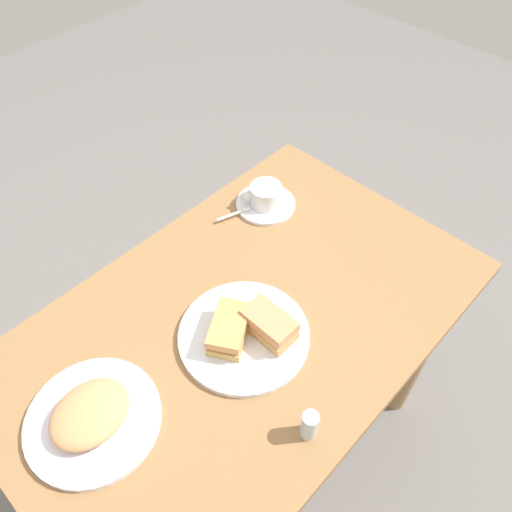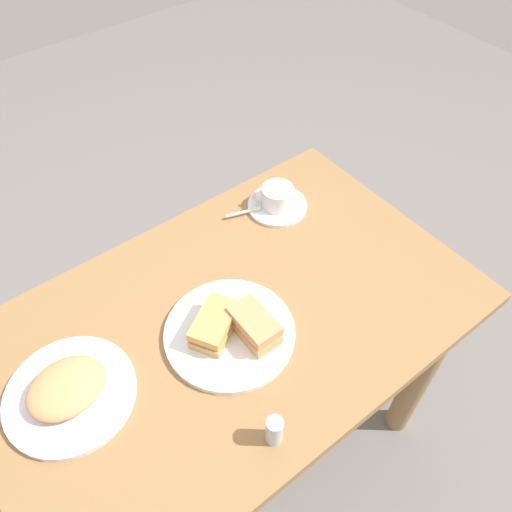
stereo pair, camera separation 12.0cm
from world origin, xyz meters
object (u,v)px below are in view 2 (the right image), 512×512
sandwich_back (254,326)px  salt_shaker (274,431)px  coffee_cup (277,196)px  sandwich_plate (230,333)px  sandwich_front (215,324)px  spoon (250,210)px  coffee_saucer (277,206)px  side_plate (70,394)px  dining_table (235,354)px

sandwich_back → salt_shaker: same height
coffee_cup → sandwich_plate: bearing=36.7°
sandwich_plate → salt_shaker: size_ratio=3.89×
sandwich_plate → sandwich_front: sandwich_front is taller
coffee_cup → spoon: (0.07, -0.02, -0.03)m
sandwich_back → coffee_saucer: (-0.29, -0.28, -0.04)m
side_plate → spoon: bearing=-161.8°
sandwich_front → spoon: bearing=-138.3°
sandwich_plate → side_plate: (0.33, -0.08, 0.00)m
sandwich_front → coffee_saucer: 0.42m
sandwich_front → spoon: size_ratio=1.42×
sandwich_front → dining_table: bearing=-163.0°
coffee_cup → spoon: size_ratio=0.99×
sandwich_front → sandwich_back: size_ratio=1.22×
coffee_saucer → salt_shaker: bearing=50.3°
sandwich_front → coffee_cup: (-0.35, -0.23, 0.00)m
sandwich_plate → side_plate: bearing=-13.0°
dining_table → spoon: 0.37m
dining_table → spoon: size_ratio=11.27×
coffee_saucer → spoon: spoon is taller
side_plate → salt_shaker: bearing=130.5°
coffee_saucer → salt_shaker: 0.62m
salt_shaker → coffee_saucer: bearing=-129.7°
sandwich_back → coffee_saucer: bearing=-136.0°
side_plate → sandwich_plate: bearing=167.0°
coffee_saucer → coffee_cup: coffee_cup is taller
sandwich_back → salt_shaker: bearing=61.9°
coffee_saucer → spoon: size_ratio=1.63×
sandwich_front → sandwich_back: 0.08m
coffee_cup → side_plate: size_ratio=0.37×
coffee_cup → salt_shaker: size_ratio=1.32×
spoon → side_plate: 0.62m
sandwich_back → coffee_saucer: size_ratio=0.71×
sandwich_front → coffee_saucer: (-0.36, -0.23, -0.03)m
sandwich_front → salt_shaker: (0.04, 0.25, -0.00)m
dining_table → sandwich_back: size_ratio=9.68×
spoon → salt_shaker: size_ratio=1.34×
dining_table → side_plate: side_plate is taller
dining_table → coffee_cup: size_ratio=11.37×
spoon → dining_table: bearing=45.9°
spoon → side_plate: spoon is taller
dining_table → side_plate: bearing=-6.4°
sandwich_back → coffee_cup: 0.41m
sandwich_back → spoon: bearing=-125.6°
dining_table → spoon: (-0.23, -0.23, 0.18)m
coffee_cup → salt_shaker: bearing=50.5°
sandwich_front → side_plate: 0.31m
coffee_cup → sandwich_back: bearing=44.2°
sandwich_front → sandwich_back: sandwich_back is taller
salt_shaker → sandwich_back: bearing=-118.1°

